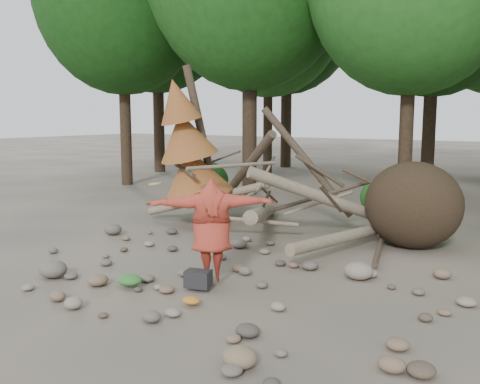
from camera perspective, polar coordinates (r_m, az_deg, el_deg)
The scene contains 13 objects.
ground at distance 10.20m, azimuth -3.32°, elevation -8.94°, with size 120.00×120.00×0.00m, color #514C44.
deadfall_pile at distance 12.84m, azimuth 15.41°, elevation -1.31°, with size 8.55×5.24×3.30m.
dead_conifer at distance 14.35m, azimuth -5.51°, elevation 4.57°, with size 2.06×2.16×4.35m.
bush_left at distance 18.95m, azimuth -3.95°, elevation 1.22°, with size 1.80×1.80×1.44m, color #174913.
bush_mid at distance 16.62m, azimuth 15.05°, elevation -0.57°, with size 1.40×1.40×1.12m, color #1F5C1A.
frisbee_thrower at distance 9.44m, azimuth -3.06°, elevation -4.08°, with size 2.16×1.87×1.83m.
backpack at distance 9.38m, azimuth -4.48°, elevation -9.56°, with size 0.43×0.29×0.29m, color black.
cloth_green at distance 9.70m, azimuth -11.71°, elevation -9.45°, with size 0.48×0.40×0.18m, color #316F2C.
cloth_orange at distance 8.65m, azimuth -5.23°, elevation -11.76°, with size 0.30×0.25×0.11m, color #BE7020.
boulder_front_left at distance 10.64m, azimuth -19.34°, elevation -7.75°, with size 0.55×0.50×0.33m, color #696157.
boulder_front_right at distance 6.69m, azimuth -0.04°, elevation -17.21°, with size 0.44×0.39×0.26m, color #7F6A4F.
boulder_mid_right at distance 10.18m, azimuth 12.54°, elevation -8.21°, with size 0.54×0.48×0.32m, color gray.
boulder_mid_left at distance 13.96m, azimuth -13.41°, elevation -3.88°, with size 0.47×0.42×0.28m, color #5F5950.
Camera 1 is at (5.77, -7.87, 2.99)m, focal length 40.00 mm.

